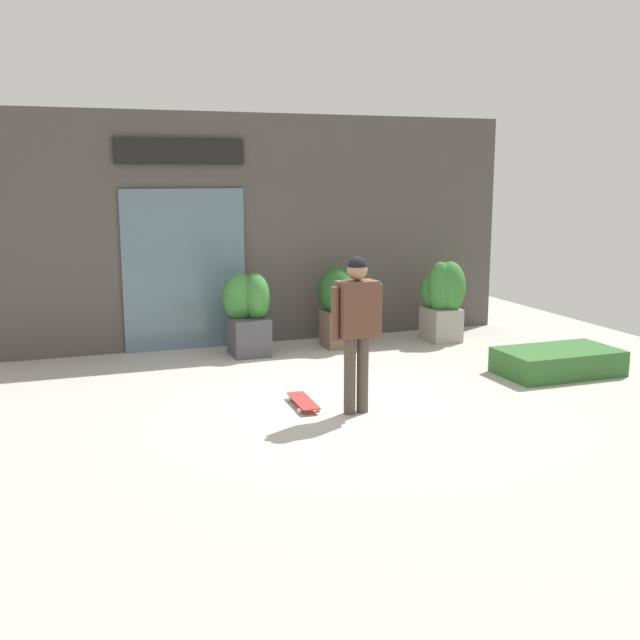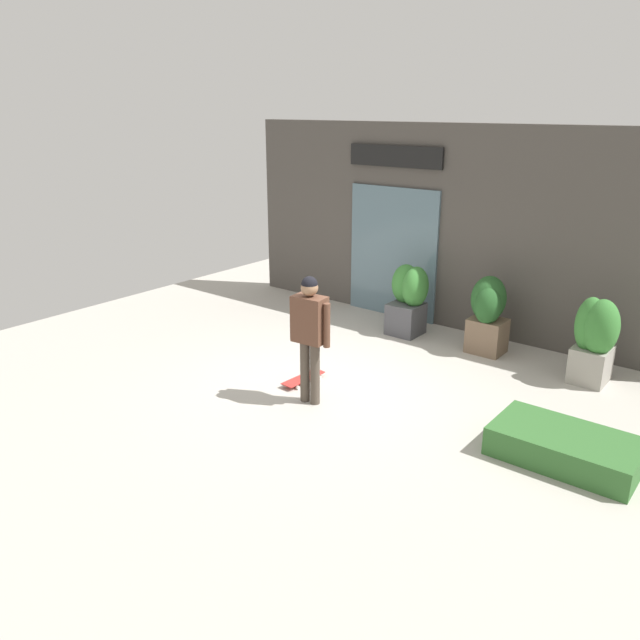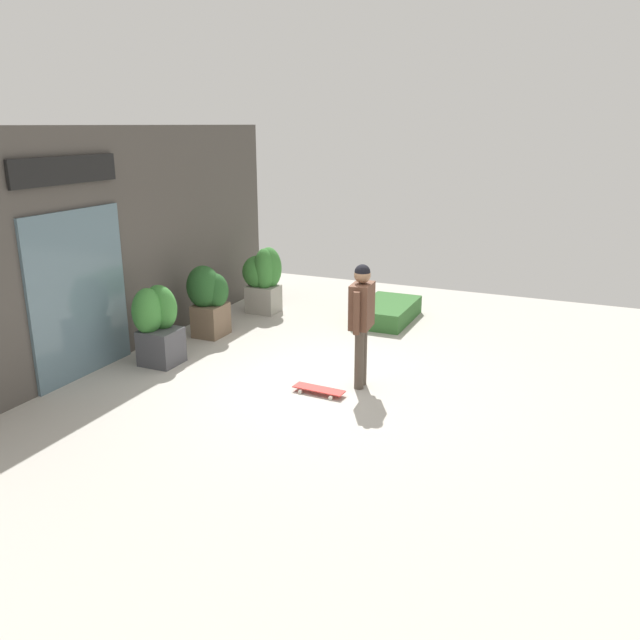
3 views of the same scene
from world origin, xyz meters
TOP-DOWN VIEW (x-y plane):
  - ground_plane at (0.00, 0.00)m, footprint 12.00×12.00m
  - building_facade at (-0.04, 3.36)m, footprint 8.44×0.31m
  - skateboarder at (0.08, -0.63)m, footprint 0.61×0.30m
  - skateboard at (-0.39, -0.20)m, footprint 0.28×0.73m
  - planter_box_left at (-0.29, 2.53)m, footprint 0.68×0.62m
  - planter_box_right at (1.15, 2.53)m, footprint 0.61×0.71m
  - planter_box_mid at (2.82, 2.38)m, footprint 0.63×0.74m
  - hedge_ledge at (3.25, 0.00)m, footprint 1.56×0.90m

SIDE VIEW (x-z plane):
  - ground_plane at x=0.00m, z-range 0.00..0.00m
  - skateboard at x=-0.39m, z-range 0.02..0.10m
  - hedge_ledge at x=3.25m, z-range 0.00..0.34m
  - planter_box_left at x=-0.29m, z-range 0.05..1.26m
  - planter_box_right at x=1.15m, z-range 0.06..1.30m
  - planter_box_mid at x=2.82m, z-range 0.08..1.35m
  - skateboarder at x=0.08m, z-range 0.20..1.94m
  - building_facade at x=-0.04m, z-range -0.01..3.49m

